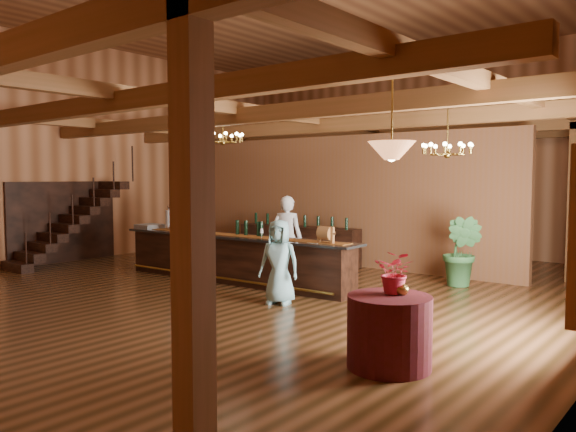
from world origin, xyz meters
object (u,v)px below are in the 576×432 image
Objects in this scene: chandelier_right at (447,148)px; pendant_lamp at (392,150)px; backbar_shelf at (298,245)px; bartender at (287,238)px; raffle_drum at (326,233)px; beverage_dispenser at (172,217)px; staff_second at (187,230)px; tasting_bar at (233,258)px; chandelier_left at (223,138)px; guest at (279,262)px; round_table at (389,332)px; floor_plant at (462,251)px.

chandelier_right is 3.35m from pendant_lamp.
bartender reaches higher than backbar_shelf.
raffle_drum is 0.20× the size of bartender.
staff_second is (-0.37, 0.75, -0.37)m from beverage_dispenser.
raffle_drum is (2.23, 0.06, 0.64)m from tasting_bar.
pendant_lamp is 8.02m from staff_second.
pendant_lamp reaches higher than beverage_dispenser.
chandelier_left is 0.46× the size of bartender.
backbar_shelf is at bearing 156.14° from chandelier_right.
raffle_drum is 3.94m from backbar_shelf.
tasting_bar is 2.32m from raffle_drum.
bartender reaches higher than guest.
pendant_lamp is at bearing -29.88° from tasting_bar.
staff_second is (-7.17, 3.25, 0.46)m from round_table.
floor_plant is at bearing 103.32° from pendant_lamp.
staff_second is 4.51m from guest.
floor_plant is at bearing 43.59° from guest.
beverage_dispenser is 0.91m from staff_second.
bartender is at bearing 17.89° from beverage_dispenser.
raffle_drum is 1.09m from guest.
chandelier_right reaches higher than round_table.
guest reaches higher than floor_plant.
chandelier_left is at bearing -168.67° from chandelier_right.
backbar_shelf is at bearing -168.43° from staff_second.
backbar_shelf is at bearing -77.97° from bartender.
guest is (-2.19, -1.63, -1.87)m from chandelier_right.
floor_plant reaches higher than raffle_drum.
pendant_lamp is at bearing -43.79° from raffle_drum.
tasting_bar is 2.19m from guest.
floor_plant is at bearing 33.40° from chandelier_left.
raffle_drum is at bearing 132.61° from staff_second.
tasting_bar is at bearing 26.56° from bartender.
guest is at bearing -20.08° from chandelier_left.
guest is (3.84, -0.87, -0.53)m from beverage_dispenser.
tasting_bar is 3.28× the size of staff_second.
staff_second is (-1.70, -2.08, 0.42)m from backbar_shelf.
backbar_shelf is (-0.53, 2.79, -0.03)m from tasting_bar.
chandelier_left is 1.00× the size of chandelier_right.
chandelier_left is 4.39m from chandelier_right.
raffle_drum is 0.38× the size of pendant_lamp.
chandelier_left is at bearing 26.76° from bartender.
guest is at bearing -27.42° from tasting_bar.
backbar_shelf is at bearing 98.01° from tasting_bar.
beverage_dispenser is 7.30m from round_table.
bartender reaches higher than staff_second.
backbar_shelf is at bearing 135.73° from pendant_lamp.
chandelier_left is (-5.07, 2.40, 2.49)m from round_table.
chandelier_right is 0.46× the size of bartender.
round_table is at bearing -46.94° from guest.
tasting_bar is at bearing 152.81° from round_table.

